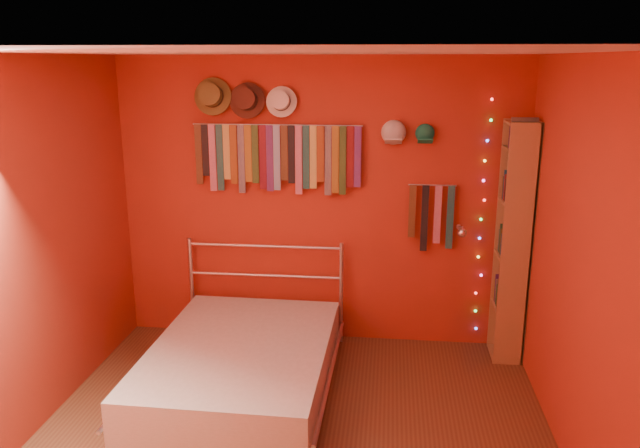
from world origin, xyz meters
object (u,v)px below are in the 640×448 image
(tie_rack, at_px, (278,155))
(bed, at_px, (241,366))
(reading_lamp, at_px, (462,232))
(bookshelf, at_px, (518,242))

(tie_rack, height_order, bed, tie_rack)
(reading_lamp, relative_size, bookshelf, 0.16)
(tie_rack, distance_m, reading_lamp, 1.66)
(tie_rack, xyz_separation_m, bed, (-0.13, -1.00, -1.46))
(reading_lamp, relative_size, bed, 0.17)
(tie_rack, xyz_separation_m, reading_lamp, (1.55, -0.18, -0.57))
(bed, bearing_deg, reading_lamp, 27.02)
(bed, bearing_deg, bookshelf, 22.62)
(tie_rack, relative_size, bed, 0.75)
(reading_lamp, bearing_deg, bookshelf, 3.53)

